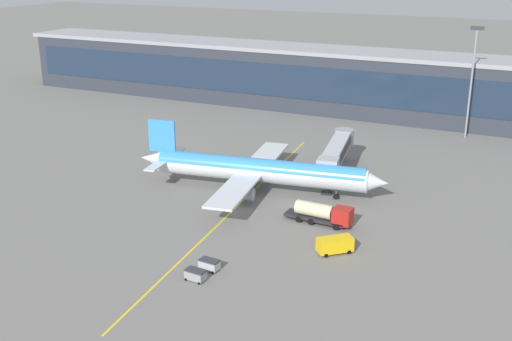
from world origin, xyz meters
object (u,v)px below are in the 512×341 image
Objects in this scene: main_airliner at (258,170)px; baggage_cart_0 at (196,275)px; crew_van at (334,244)px; baggage_cart_1 at (209,265)px; fuel_tanker at (323,213)px.

baggage_cart_0 is at bearing -78.52° from main_airliner.
crew_van reaches higher than baggage_cart_1.
baggage_cart_1 is at bearing -138.08° from crew_van.
crew_van is (4.85, -8.77, -0.43)m from fuel_tanker.
fuel_tanker is 2.15× the size of crew_van.
crew_van is (20.10, -17.37, -2.57)m from main_airliner.
baggage_cart_1 is (-8.43, -20.69, -0.96)m from fuel_tanker.
main_airliner is 8.87× the size of crew_van.
main_airliner is 4.13× the size of fuel_tanker.
baggage_cart_0 is 3.20m from baggage_cart_1.
fuel_tanker is 3.97× the size of baggage_cart_1.
main_airliner is 16.38× the size of baggage_cart_1.
main_airliner is at bearing 139.15° from crew_van.
crew_van is 1.85× the size of baggage_cart_1.
fuel_tanker reaches higher than baggage_cart_1.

